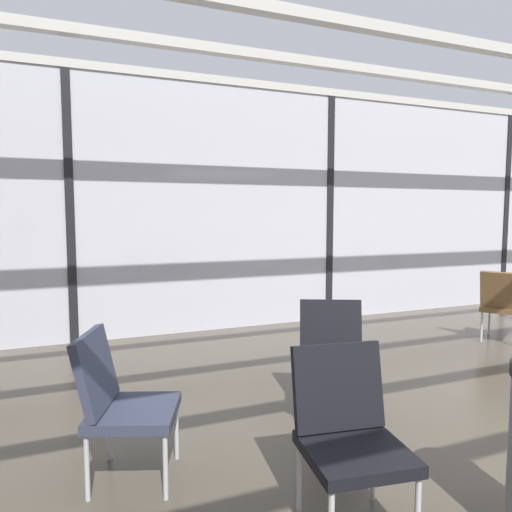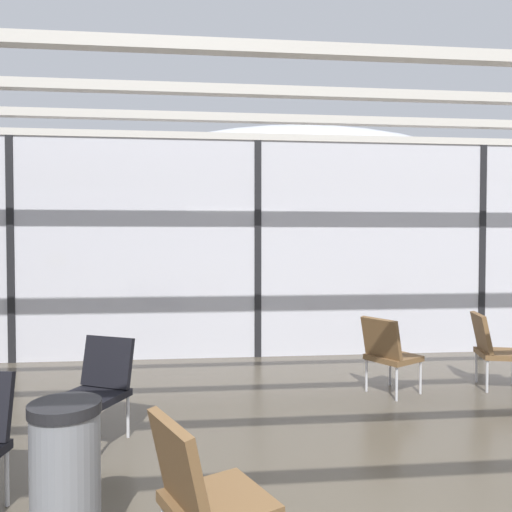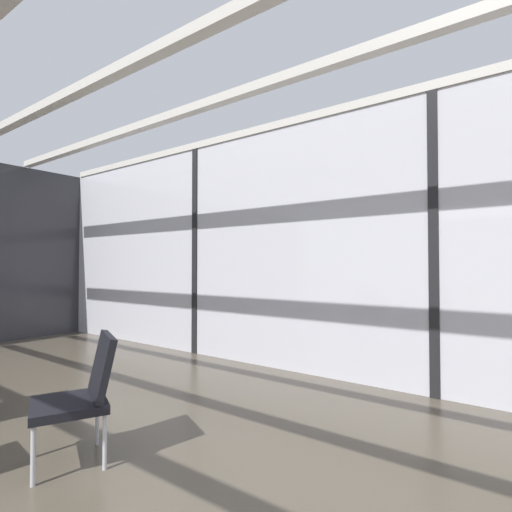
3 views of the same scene
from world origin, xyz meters
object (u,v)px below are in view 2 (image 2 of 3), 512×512
(lounge_chair_0, at_px, (99,383))
(trash_bin, at_px, (66,481))
(parked_airplane, at_px, (295,220))
(lounge_chair_6, at_px, (493,346))
(lounge_chair_5, at_px, (202,490))
(lounge_chair_1, at_px, (388,350))

(lounge_chair_0, distance_m, trash_bin, 1.64)
(lounge_chair_0, bearing_deg, parked_airplane, 92.23)
(trash_bin, bearing_deg, parked_airplane, 72.15)
(parked_airplane, xyz_separation_m, lounge_chair_6, (1.22, -6.18, -1.74))
(lounge_chair_5, bearing_deg, parked_airplane, -39.15)
(lounge_chair_0, relative_size, lounge_chair_5, 1.00)
(lounge_chair_0, relative_size, lounge_chair_1, 1.00)
(lounge_chair_1, bearing_deg, lounge_chair_0, 77.87)
(lounge_chair_1, relative_size, lounge_chair_5, 1.00)
(lounge_chair_1, height_order, lounge_chair_6, same)
(parked_airplane, height_order, lounge_chair_0, parked_airplane)
(lounge_chair_5, height_order, lounge_chair_6, same)
(parked_airplane, distance_m, lounge_chair_5, 9.59)
(lounge_chair_0, bearing_deg, lounge_chair_5, -39.67)
(lounge_chair_0, distance_m, lounge_chair_1, 3.11)
(parked_airplane, height_order, lounge_chair_6, parked_airplane)
(parked_airplane, height_order, lounge_chair_5, parked_airplane)
(lounge_chair_1, bearing_deg, lounge_chair_5, 114.31)
(lounge_chair_6, bearing_deg, lounge_chair_1, 109.51)
(parked_airplane, bearing_deg, lounge_chair_0, -112.73)
(lounge_chair_1, xyz_separation_m, lounge_chair_5, (-2.05, -2.89, 0.00))
(lounge_chair_1, bearing_deg, parked_airplane, -31.10)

